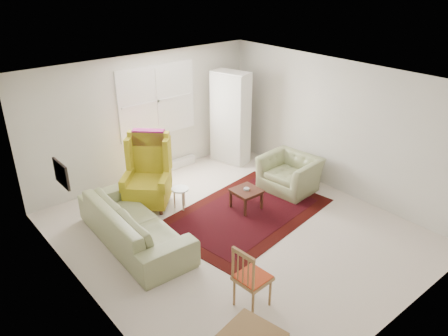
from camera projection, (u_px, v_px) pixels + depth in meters
room at (229, 158)px, 6.85m from camera, size 5.04×5.54×2.51m
rug at (246, 213)px, 7.73m from camera, size 3.17×2.29×0.03m
sofa at (133, 216)px, 6.77m from camera, size 1.01×2.37×0.94m
armchair at (290, 170)px, 8.42m from camera, size 1.01×1.12×0.80m
wingback_chair at (146, 172)px, 7.70m from camera, size 1.13×1.13×1.35m
coffee_table at (246, 199)px, 7.82m from camera, size 0.48×0.48×0.38m
stool at (181, 198)px, 7.82m from camera, size 0.39×0.39×0.41m
cabinet at (231, 118)px, 9.37m from camera, size 0.62×0.88×2.00m
desk_chair at (253, 277)px, 5.49m from camera, size 0.43×0.43×0.92m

